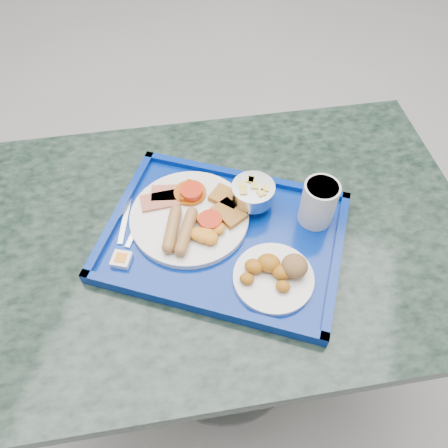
% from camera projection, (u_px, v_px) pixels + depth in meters
% --- Properties ---
extents(floor, '(6.00, 6.00, 0.00)m').
position_uv_depth(floor, '(218.00, 233.00, 1.80)').
color(floor, gray).
rests_on(floor, ground).
extents(table, '(1.30, 1.11, 0.69)m').
position_uv_depth(table, '(224.00, 272.00, 1.10)').
color(table, slate).
rests_on(table, floor).
extents(tray, '(0.51, 0.38, 0.03)m').
position_uv_depth(tray, '(224.00, 237.00, 0.93)').
color(tray, navy).
rests_on(tray, table).
extents(main_plate, '(0.26, 0.26, 0.04)m').
position_uv_depth(main_plate, '(193.00, 216.00, 0.94)').
color(main_plate, silver).
rests_on(main_plate, tray).
extents(bread_plate, '(0.16, 0.16, 0.05)m').
position_uv_depth(bread_plate, '(276.00, 273.00, 0.86)').
color(bread_plate, silver).
rests_on(bread_plate, tray).
extents(fruit_bowl, '(0.09, 0.09, 0.07)m').
position_uv_depth(fruit_bowl, '(253.00, 193.00, 0.94)').
color(fruit_bowl, '#B1B0B3').
rests_on(fruit_bowl, tray).
extents(juice_cup, '(0.07, 0.07, 0.10)m').
position_uv_depth(juice_cup, '(319.00, 202.00, 0.91)').
color(juice_cup, silver).
rests_on(juice_cup, tray).
extents(spoon, '(0.03, 0.18, 0.01)m').
position_uv_depth(spoon, '(148.00, 199.00, 0.98)').
color(spoon, '#B1B0B3').
rests_on(spoon, tray).
extents(knife, '(0.04, 0.16, 0.00)m').
position_uv_depth(knife, '(126.00, 214.00, 0.96)').
color(knife, '#B1B0B3').
rests_on(knife, tray).
extents(jam_packet, '(0.04, 0.04, 0.01)m').
position_uv_depth(jam_packet, '(121.00, 259.00, 0.89)').
color(jam_packet, white).
rests_on(jam_packet, tray).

